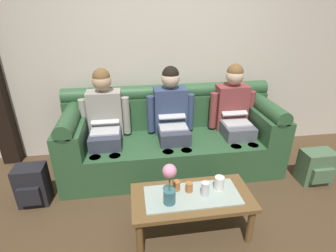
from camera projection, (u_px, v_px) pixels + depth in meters
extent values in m
plane|color=#4C3823|center=(193.00, 238.00, 2.26)|extent=(14.00, 14.00, 0.00)
cube|color=beige|center=(165.00, 39.00, 3.17)|extent=(6.00, 0.12, 2.90)
cube|color=#2D5633|center=(172.00, 152.00, 3.16)|extent=(2.49, 0.88, 0.42)
cube|color=#2D5633|center=(168.00, 111.00, 3.28)|extent=(2.49, 0.22, 0.40)
cylinder|color=#2D5633|center=(168.00, 92.00, 3.17)|extent=(2.49, 0.18, 0.18)
cube|color=#2D5633|center=(73.00, 133.00, 2.86)|extent=(0.28, 0.88, 0.28)
cylinder|color=#2D5633|center=(70.00, 117.00, 2.79)|extent=(0.18, 0.88, 0.18)
cube|color=#2D5633|center=(263.00, 121.00, 3.16)|extent=(0.28, 0.88, 0.28)
cylinder|color=#2D5633|center=(265.00, 106.00, 3.08)|extent=(0.18, 0.88, 0.18)
cube|color=#383D4C|center=(106.00, 138.00, 2.88)|extent=(0.34, 0.40, 0.15)
cylinder|color=#383D4C|center=(97.00, 174.00, 2.76)|extent=(0.12, 0.12, 0.42)
cylinder|color=#383D4C|center=(116.00, 172.00, 2.79)|extent=(0.12, 0.12, 0.42)
cube|color=gray|center=(105.00, 114.00, 3.02)|extent=(0.38, 0.22, 0.54)
cylinder|color=gray|center=(84.00, 118.00, 2.96)|extent=(0.09, 0.09, 0.44)
cylinder|color=gray|center=(126.00, 116.00, 3.02)|extent=(0.09, 0.09, 0.44)
sphere|color=tan|center=(102.00, 81.00, 2.83)|extent=(0.21, 0.21, 0.21)
sphere|color=brown|center=(101.00, 77.00, 2.81)|extent=(0.19, 0.19, 0.19)
cube|color=silver|center=(105.00, 131.00, 2.87)|extent=(0.31, 0.22, 0.02)
cube|color=silver|center=(105.00, 117.00, 2.97)|extent=(0.31, 0.19, 0.11)
cube|color=black|center=(105.00, 117.00, 2.96)|extent=(0.27, 0.17, 0.09)
cube|color=#383D4C|center=(173.00, 134.00, 2.99)|extent=(0.34, 0.40, 0.15)
cylinder|color=#383D4C|center=(168.00, 168.00, 2.86)|extent=(0.12, 0.12, 0.42)
cylinder|color=#383D4C|center=(186.00, 167.00, 2.89)|extent=(0.12, 0.12, 0.42)
cube|color=navy|center=(170.00, 110.00, 3.12)|extent=(0.38, 0.22, 0.54)
cylinder|color=navy|center=(151.00, 114.00, 3.06)|extent=(0.09, 0.09, 0.44)
cylinder|color=navy|center=(190.00, 112.00, 3.12)|extent=(0.09, 0.09, 0.44)
sphere|color=beige|center=(171.00, 78.00, 2.93)|extent=(0.21, 0.21, 0.21)
sphere|color=black|center=(171.00, 75.00, 2.92)|extent=(0.19, 0.19, 0.19)
cube|color=silver|center=(173.00, 126.00, 2.97)|extent=(0.31, 0.22, 0.02)
cube|color=silver|center=(171.00, 113.00, 3.05)|extent=(0.31, 0.21, 0.07)
cube|color=black|center=(171.00, 113.00, 3.04)|extent=(0.27, 0.18, 0.06)
cube|color=#595B66|center=(236.00, 129.00, 3.09)|extent=(0.34, 0.40, 0.15)
cylinder|color=#595B66|center=(234.00, 162.00, 2.96)|extent=(0.12, 0.12, 0.42)
cylinder|color=#595B66|center=(251.00, 161.00, 2.99)|extent=(0.12, 0.12, 0.42)
cube|color=brown|center=(231.00, 107.00, 3.22)|extent=(0.38, 0.22, 0.54)
cylinder|color=brown|center=(213.00, 111.00, 3.16)|extent=(0.09, 0.09, 0.44)
cylinder|color=brown|center=(250.00, 108.00, 3.22)|extent=(0.09, 0.09, 0.44)
sphere|color=beige|center=(235.00, 76.00, 3.03)|extent=(0.21, 0.21, 0.21)
sphere|color=brown|center=(235.00, 72.00, 3.02)|extent=(0.19, 0.19, 0.19)
cube|color=silver|center=(237.00, 122.00, 3.07)|extent=(0.31, 0.22, 0.02)
cube|color=silver|center=(233.00, 109.00, 3.16)|extent=(0.31, 0.20, 0.09)
cube|color=black|center=(233.00, 110.00, 3.15)|extent=(0.27, 0.18, 0.07)
cube|color=brown|center=(192.00, 198.00, 2.19)|extent=(1.01, 0.49, 0.04)
cube|color=#9EB2A8|center=(192.00, 195.00, 2.18)|extent=(0.79, 0.34, 0.01)
cylinder|color=brown|center=(140.00, 239.00, 2.04)|extent=(0.06, 0.06, 0.35)
cylinder|color=brown|center=(250.00, 226.00, 2.16)|extent=(0.06, 0.06, 0.35)
cylinder|color=brown|center=(138.00, 205.00, 2.38)|extent=(0.06, 0.06, 0.35)
cylinder|color=brown|center=(233.00, 195.00, 2.51)|extent=(0.06, 0.06, 0.35)
cylinder|color=#336672|center=(169.00, 196.00, 2.07)|extent=(0.10, 0.10, 0.12)
cylinder|color=#3D7538|center=(169.00, 183.00, 2.01)|extent=(0.01, 0.01, 0.14)
sphere|color=pink|center=(169.00, 171.00, 1.97)|extent=(0.11, 0.11, 0.11)
cylinder|color=white|center=(219.00, 183.00, 2.23)|extent=(0.08, 0.08, 0.12)
cylinder|color=#B26633|center=(189.00, 187.00, 2.20)|extent=(0.06, 0.06, 0.09)
cylinder|color=silver|center=(205.00, 189.00, 2.15)|extent=(0.07, 0.07, 0.13)
cylinder|color=#B26633|center=(176.00, 186.00, 2.22)|extent=(0.06, 0.06, 0.09)
cube|color=black|center=(33.00, 185.00, 2.59)|extent=(0.29, 0.21, 0.42)
cube|color=black|center=(30.00, 197.00, 2.50)|extent=(0.20, 0.05, 0.19)
cube|color=#4C6B4C|center=(316.00, 166.00, 2.92)|extent=(0.35, 0.22, 0.38)
cube|color=#4C6B4C|center=(322.00, 176.00, 2.83)|extent=(0.24, 0.05, 0.17)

